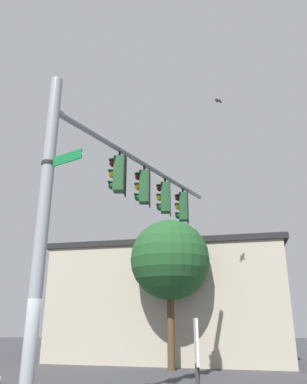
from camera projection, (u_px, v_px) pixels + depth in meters
The scene contains 11 objects.
signal_pole at pixel (42, 233), 7.87m from camera, with size 0.28×0.28×7.72m, color gray.
mast_arm at pixel (146, 165), 11.99m from camera, with size 0.18×0.18×7.91m, color gray.
traffic_light_nearest_pole at pixel (118, 174), 10.63m from camera, with size 0.54×0.49×1.31m.
traffic_light_mid_inner at pixel (144, 187), 11.66m from camera, with size 0.54×0.49×1.31m.
traffic_light_mid_outer at pixel (165, 198), 12.68m from camera, with size 0.54×0.49×1.31m.
traffic_light_arm_end at pixel (183, 207), 13.71m from camera, with size 0.54×0.49×1.31m.
street_name_sign at pixel (56, 161), 8.26m from camera, with size 0.69×1.05×0.22m.
bird_flying at pixel (218, 101), 15.13m from camera, with size 0.31×0.34×0.12m.
storefront_building at pixel (169, 302), 20.57m from camera, with size 8.53×13.57×6.05m.
tree_by_storefront at pixel (170, 260), 17.56m from camera, with size 3.76×3.76×6.69m.
historical_marker at pixel (197, 363), 6.28m from camera, with size 0.60×0.08×2.13m.
Camera 1 is at (-7.61, -2.72, 2.11)m, focal length 34.55 mm.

